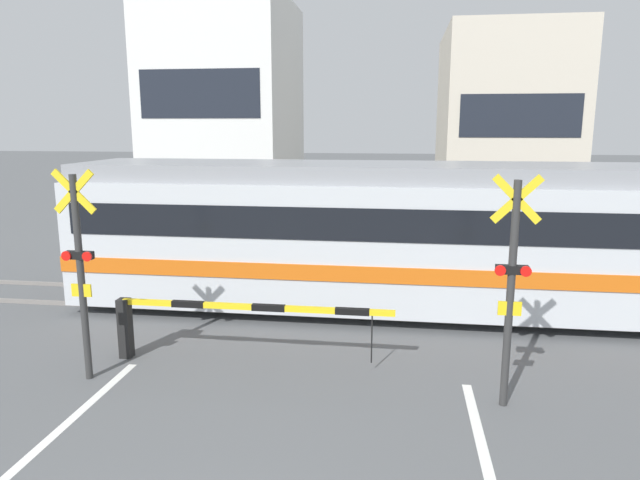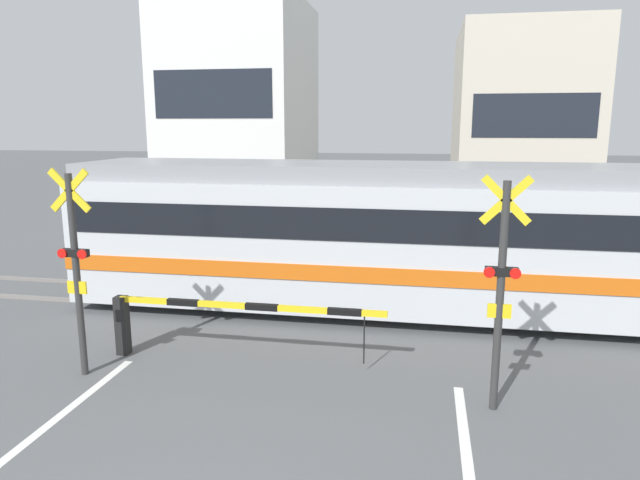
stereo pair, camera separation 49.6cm
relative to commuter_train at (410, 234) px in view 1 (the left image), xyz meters
name	(u,v)px [view 1 (the left image)]	position (x,y,z in m)	size (l,w,h in m)	color
rail_track_near	(318,315)	(-1.89, -0.72, -1.67)	(50.00, 0.10, 0.08)	gray
rail_track_far	(327,295)	(-1.89, 0.72, -1.67)	(50.00, 0.10, 0.08)	gray
commuter_train	(410,234)	(0.00, 0.00, 0.00)	(14.47, 2.83, 3.18)	silver
crossing_barrier_near	(201,317)	(-3.52, -3.29, -0.90)	(4.73, 0.20, 1.07)	black
crossing_barrier_far	(398,244)	(-0.25, 3.24, -0.90)	(4.73, 0.20, 1.07)	black
crossing_signal_left	(80,266)	(-5.09, -4.18, 0.14)	(0.68, 0.15, 3.34)	#333333
crossing_signal_right	(511,282)	(1.31, -4.18, 0.14)	(0.68, 0.15, 3.34)	#333333
pedestrian	(348,216)	(-1.94, 6.53, -0.67)	(0.38, 0.23, 1.78)	brown
building_left_of_street	(227,109)	(-8.16, 13.71, 3.02)	(5.83, 7.28, 9.44)	white
building_right_of_street	(503,126)	(4.05, 13.71, 2.22)	(5.18, 7.28, 7.85)	beige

